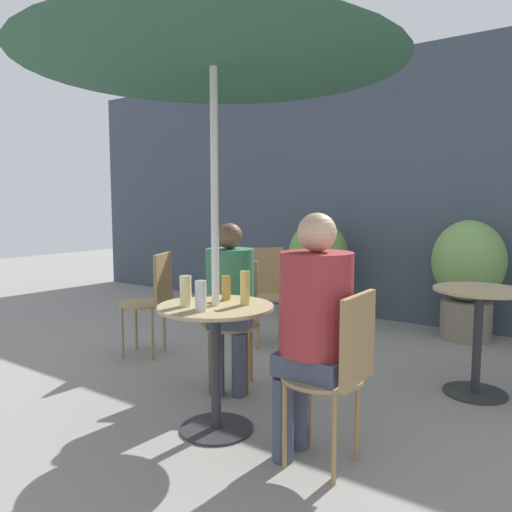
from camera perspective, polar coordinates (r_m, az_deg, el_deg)
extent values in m
plane|color=gray|center=(3.15, -4.61, -18.98)|extent=(20.00, 20.00, 0.00)
cube|color=#3D4756|center=(5.75, 16.95, 7.50)|extent=(10.00, 0.06, 3.00)
cylinder|color=#2D2D33|center=(3.12, -4.52, -19.04)|extent=(0.43, 0.43, 0.01)
cylinder|color=#2D2D33|center=(2.99, -4.58, -12.71)|extent=(0.06, 0.06, 0.71)
cylinder|color=tan|center=(2.89, -4.64, -5.82)|extent=(0.67, 0.67, 0.02)
cylinder|color=#2D2D33|center=(3.94, 23.73, -14.10)|extent=(0.43, 0.43, 0.01)
cylinder|color=#2D2D33|center=(3.83, 23.97, -8.98)|extent=(0.06, 0.06, 0.71)
cylinder|color=tan|center=(3.76, 24.21, -3.57)|extent=(0.61, 0.61, 0.02)
cylinder|color=#997F56|center=(2.61, 7.55, -13.57)|extent=(0.42, 0.42, 0.02)
cylinder|color=#9E7A4C|center=(2.53, 8.92, -20.00)|extent=(0.02, 0.02, 0.45)
cylinder|color=#9E7A4C|center=(2.76, 11.49, -17.77)|extent=(0.02, 0.02, 0.45)
cylinder|color=#9E7A4C|center=(2.64, 3.28, -18.71)|extent=(0.02, 0.02, 0.45)
cylinder|color=#9E7A4C|center=(2.86, 6.23, -16.74)|extent=(0.02, 0.02, 0.45)
cube|color=#9E7A4C|center=(2.46, 11.60, -9.28)|extent=(0.04, 0.36, 0.43)
cylinder|color=#997F56|center=(3.61, -2.89, -7.91)|extent=(0.42, 0.42, 0.02)
cylinder|color=#9E7A4C|center=(3.79, -0.52, -10.90)|extent=(0.02, 0.02, 0.45)
cylinder|color=#9E7A4C|center=(3.83, -4.67, -10.77)|extent=(0.02, 0.02, 0.45)
cylinder|color=#9E7A4C|center=(3.53, -0.91, -12.19)|extent=(0.02, 0.02, 0.45)
cylinder|color=#9E7A4C|center=(3.57, -5.37, -12.03)|extent=(0.02, 0.02, 0.45)
cube|color=#9E7A4C|center=(3.75, -2.54, -3.85)|extent=(0.32, 0.21, 0.43)
cylinder|color=#997F56|center=(4.48, -12.76, -5.31)|extent=(0.42, 0.42, 0.02)
cylinder|color=#9E7A4C|center=(4.36, -11.76, -8.77)|extent=(0.02, 0.02, 0.45)
cylinder|color=#9E7A4C|center=(4.60, -10.43, -7.95)|extent=(0.02, 0.02, 0.45)
cylinder|color=#9E7A4C|center=(4.47, -15.02, -8.48)|extent=(0.02, 0.02, 0.45)
cylinder|color=#9E7A4C|center=(4.71, -13.55, -7.70)|extent=(0.02, 0.02, 0.45)
cube|color=#9E7A4C|center=(4.37, -10.56, -2.53)|extent=(0.17, 0.34, 0.43)
cylinder|color=#997F56|center=(4.68, 1.52, -4.68)|extent=(0.42, 0.42, 0.02)
cylinder|color=#9E7A4C|center=(4.89, 2.72, -7.02)|extent=(0.02, 0.02, 0.45)
cylinder|color=#9E7A4C|center=(4.83, -0.45, -7.17)|extent=(0.02, 0.02, 0.45)
cylinder|color=#9E7A4C|center=(4.63, 3.55, -7.77)|extent=(0.02, 0.02, 0.45)
cylinder|color=#9E7A4C|center=(4.57, 0.21, -7.94)|extent=(0.02, 0.02, 0.45)
cube|color=#9E7A4C|center=(4.82, 1.02, -1.61)|extent=(0.27, 0.28, 0.43)
cylinder|color=#42475B|center=(2.84, 4.92, -16.97)|extent=(0.11, 0.11, 0.45)
cylinder|color=#42475B|center=(2.71, 3.10, -18.14)|extent=(0.11, 0.11, 0.45)
cube|color=#42475B|center=(2.60, 6.77, -12.07)|extent=(0.36, 0.32, 0.11)
cylinder|color=#9E2D33|center=(2.52, 6.86, -5.35)|extent=(0.37, 0.37, 0.51)
sphere|color=#DBAD89|center=(2.48, 6.96, 2.69)|extent=(0.19, 0.19, 0.19)
cylinder|color=#42475B|center=(3.53, -4.47, -12.25)|extent=(0.10, 0.10, 0.45)
cylinder|color=#42475B|center=(3.51, -1.96, -12.34)|extent=(0.10, 0.10, 0.45)
cube|color=#42475B|center=(3.56, -2.97, -7.12)|extent=(0.41, 0.42, 0.10)
cylinder|color=#337551|center=(3.51, -3.00, -2.79)|extent=(0.34, 0.34, 0.44)
sphere|color=brown|center=(3.47, -3.03, 2.30)|extent=(0.18, 0.18, 0.18)
cylinder|color=#DBC65B|center=(2.87, -1.27, -3.67)|extent=(0.06, 0.06, 0.20)
cylinder|color=#B28433|center=(3.03, -3.44, -3.64)|extent=(0.06, 0.06, 0.15)
cylinder|color=beige|center=(2.87, -8.05, -3.98)|extent=(0.07, 0.07, 0.18)
cylinder|color=silver|center=(2.73, -6.33, -4.55)|extent=(0.06, 0.06, 0.17)
cylinder|color=#93664C|center=(5.72, 7.02, -5.37)|extent=(0.38, 0.38, 0.40)
ellipsoid|color=#609947|center=(5.63, 7.10, 0.26)|extent=(0.66, 0.66, 0.72)
cylinder|color=slate|center=(5.34, 22.86, -6.76)|extent=(0.48, 0.48, 0.38)
ellipsoid|color=#709E51|center=(5.25, 23.12, -0.52)|extent=(0.69, 0.69, 0.79)
cylinder|color=silver|center=(2.83, -4.72, 2.92)|extent=(0.04, 0.04, 2.36)
cone|color=#33664C|center=(2.96, -4.91, 23.39)|extent=(2.10, 2.10, 0.28)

